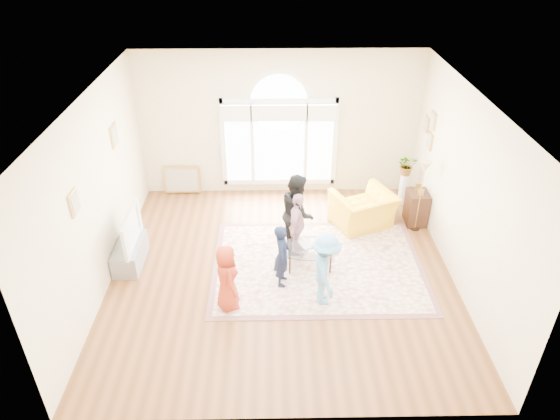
{
  "coord_description": "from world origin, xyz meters",
  "views": [
    {
      "loc": [
        -0.15,
        -7.05,
        5.62
      ],
      "look_at": [
        -0.03,
        0.3,
        1.11
      ],
      "focal_mm": 32.0,
      "sensor_mm": 36.0,
      "label": 1
    }
  ],
  "objects_px": {
    "area_rug": "(318,265)",
    "coffee_table": "(310,249)",
    "tv_console": "(130,254)",
    "armchair": "(363,210)",
    "television": "(126,229)"
  },
  "relations": [
    {
      "from": "coffee_table",
      "to": "tv_console",
      "type": "bearing_deg",
      "value": 176.6
    },
    {
      "from": "tv_console",
      "to": "coffee_table",
      "type": "xyz_separation_m",
      "value": [
        3.25,
        -0.16,
        0.19
      ]
    },
    {
      "from": "area_rug",
      "to": "armchair",
      "type": "height_order",
      "value": "armchair"
    },
    {
      "from": "area_rug",
      "to": "armchair",
      "type": "distance_m",
      "value": 1.72
    },
    {
      "from": "tv_console",
      "to": "armchair",
      "type": "xyz_separation_m",
      "value": [
        4.42,
        1.2,
        0.16
      ]
    },
    {
      "from": "tv_console",
      "to": "armchair",
      "type": "relative_size",
      "value": 0.89
    },
    {
      "from": "area_rug",
      "to": "tv_console",
      "type": "height_order",
      "value": "tv_console"
    },
    {
      "from": "coffee_table",
      "to": "armchair",
      "type": "xyz_separation_m",
      "value": [
        1.17,
        1.37,
        -0.03
      ]
    },
    {
      "from": "coffee_table",
      "to": "armchair",
      "type": "relative_size",
      "value": 1.01
    },
    {
      "from": "coffee_table",
      "to": "armchair",
      "type": "height_order",
      "value": "armchair"
    },
    {
      "from": "area_rug",
      "to": "coffee_table",
      "type": "xyz_separation_m",
      "value": [
        -0.16,
        -0.02,
        0.39
      ]
    },
    {
      "from": "area_rug",
      "to": "coffee_table",
      "type": "bearing_deg",
      "value": -172.62
    },
    {
      "from": "coffee_table",
      "to": "area_rug",
      "type": "bearing_deg",
      "value": 6.86
    },
    {
      "from": "area_rug",
      "to": "coffee_table",
      "type": "height_order",
      "value": "coffee_table"
    },
    {
      "from": "television",
      "to": "armchair",
      "type": "distance_m",
      "value": 4.59
    }
  ]
}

